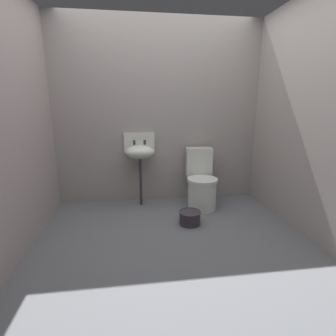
{
  "coord_description": "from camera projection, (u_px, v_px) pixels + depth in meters",
  "views": [
    {
      "loc": [
        -0.37,
        -2.37,
        1.38
      ],
      "look_at": [
        0.0,
        0.31,
        0.7
      ],
      "focal_mm": 27.5,
      "sensor_mm": 36.0,
      "label": 1
    }
  ],
  "objects": [
    {
      "name": "wall_left",
      "position": [
        7.0,
        119.0,
        2.26
      ],
      "size": [
        0.1,
        2.64,
        2.49
      ],
      "primitive_type": "cube",
      "color": "#A49392",
      "rests_on": "ground"
    },
    {
      "name": "wall_right",
      "position": [
        311.0,
        117.0,
        2.65
      ],
      "size": [
        0.1,
        2.64,
        2.49
      ],
      "primitive_type": "cube",
      "color": "#9D9490",
      "rests_on": "ground"
    },
    {
      "name": "sink",
      "position": [
        140.0,
        151.0,
        3.46
      ],
      "size": [
        0.42,
        0.35,
        0.99
      ],
      "color": "#38303A",
      "rests_on": "ground"
    },
    {
      "name": "ground_plane",
      "position": [
        172.0,
        244.0,
        2.67
      ],
      "size": [
        3.23,
        2.84,
        0.08
      ],
      "primitive_type": "cube",
      "color": "slate"
    },
    {
      "name": "toilet_near_wall",
      "position": [
        201.0,
        184.0,
        3.49
      ],
      "size": [
        0.43,
        0.62,
        0.78
      ],
      "rotation": [
        0.0,
        0.0,
        3.07
      ],
      "color": "white",
      "rests_on": "ground"
    },
    {
      "name": "bucket",
      "position": [
        190.0,
        217.0,
        3.01
      ],
      "size": [
        0.26,
        0.26,
        0.16
      ],
      "color": "#38303A",
      "rests_on": "ground"
    },
    {
      "name": "wall_back",
      "position": [
        158.0,
        113.0,
        3.58
      ],
      "size": [
        3.23,
        0.1,
        2.49
      ],
      "primitive_type": "cube",
      "color": "#9E9692",
      "rests_on": "ground"
    }
  ]
}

